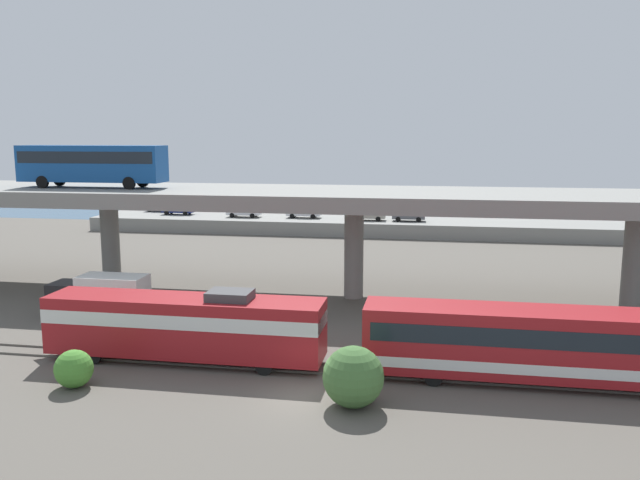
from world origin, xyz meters
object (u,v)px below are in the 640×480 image
Objects in this scene: train_coach_lead at (571,344)px; parked_car_3 at (161,206)px; parked_car_0 at (178,209)px; transit_bus_on_overpass at (92,162)px; parked_car_2 at (368,214)px; parked_car_4 at (244,211)px; parked_car_1 at (408,215)px; parked_car_5 at (304,212)px; train_locomotive at (172,323)px; service_truck_west at (102,295)px.

train_coach_lead reaches higher than parked_car_3.
parked_car_0 is (-41.54, 50.56, 0.39)m from train_coach_lead.
parked_car_2 is (19.05, 33.67, -7.90)m from transit_bus_on_overpass.
train_coach_lead is 4.64× the size of parked_car_4.
parked_car_2 and parked_car_3 have the same top height.
parked_car_1 is (24.24, 33.83, -7.90)m from transit_bus_on_overpass.
parked_car_3 is 22.11m from parked_car_5.
parked_car_3 is at bearing -65.73° from train_locomotive.
train_locomotive reaches higher than parked_car_5.
train_coach_lead is 65.43m from parked_car_0.
transit_bus_on_overpass is 42.36m from parked_car_1.
parked_car_0 and parked_car_1 have the same top height.
parked_car_3 is (-3.98, 3.09, -0.00)m from parked_car_0.
transit_bus_on_overpass is at bearing -125.62° from parked_car_1.
train_coach_lead is 4.66× the size of parked_car_2.
parked_car_1 is at bearing -125.62° from transit_bus_on_overpass.
parked_car_4 is at bearing -94.07° from transit_bus_on_overpass.
transit_bus_on_overpass is at bearing -24.02° from train_coach_lead.
transit_bus_on_overpass is at bearing 73.23° from parked_car_5.
parked_car_0 is at bearing 177.31° from parked_car_1.
train_locomotive reaches higher than parked_car_1.
parked_car_0 and parked_car_2 have the same top height.
parked_car_4 is at bearing 173.54° from parked_car_0.
parked_car_2 and parked_car_5 have the same top height.
parked_car_4 is (-16.61, 0.54, 0.00)m from parked_car_2.
service_truck_west is 1.51× the size of parked_car_4.
parked_car_3 is (-15.98, 46.39, 0.92)m from service_truck_west.
parked_car_2 is (-15.15, 48.91, 0.39)m from train_coach_lead.
train_locomotive reaches higher than parked_car_2.
train_locomotive is 3.74× the size of parked_car_2.
parked_car_0 is at bearing -68.21° from train_locomotive.
train_coach_lead is at bearing 166.19° from service_truck_west.
transit_bus_on_overpass is 40.82m from parked_car_3.
train_locomotive is 3.72× the size of parked_car_5.
parked_car_0 is at bearing -6.46° from parked_car_4.
parked_car_0 is (-20.21, 50.56, 0.36)m from train_locomotive.
parked_car_3 is 14.38m from parked_car_4.
train_coach_lead is 50.07m from parked_car_1.
transit_bus_on_overpass is 2.66× the size of parked_car_5.
train_locomotive is 50.09m from parked_car_5.
train_locomotive is at bearing 92.73° from parked_car_5.
train_coach_lead is 38.35m from transit_bus_on_overpass.
train_locomotive is 21.33m from train_coach_lead.
train_locomotive is at bearing 101.92° from parked_car_4.
parked_car_5 reaches higher than service_truck_west.
parked_car_4 is (9.77, -1.11, 0.00)m from parked_car_0.
service_truck_west is at bearing -115.09° from parked_car_1.
parked_car_3 is at bearing -16.98° from parked_car_4.
train_coach_lead reaches higher than service_truck_west.
transit_bus_on_overpass reaches higher than parked_car_2.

